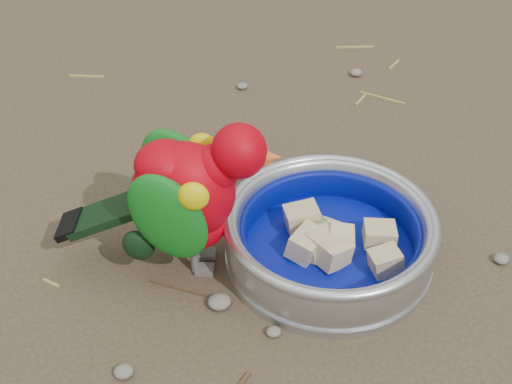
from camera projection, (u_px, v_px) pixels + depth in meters
name	position (u px, v px, depth m)	size (l,w,h in m)	color
ground	(351.00, 235.00, 0.80)	(60.00, 60.00, 0.00)	#46382A
food_bowl	(328.00, 254.00, 0.76)	(0.22, 0.22, 0.02)	#B2B2BA
bowl_wall	(330.00, 233.00, 0.74)	(0.22, 0.22, 0.04)	#B2B2BA
fruit_wedges	(330.00, 238.00, 0.75)	(0.13, 0.13, 0.03)	tan
lory_parrot	(188.00, 202.00, 0.71)	(0.10, 0.21, 0.17)	#AC000C
ground_debris	(322.00, 194.00, 0.85)	(0.90, 0.80, 0.01)	#9D8748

